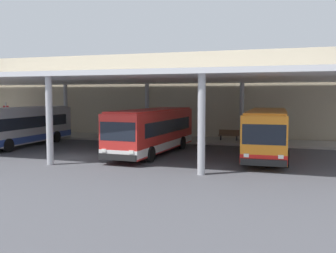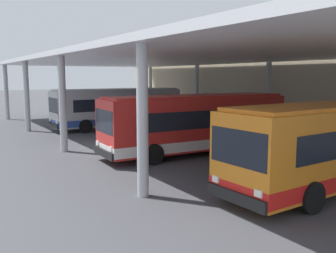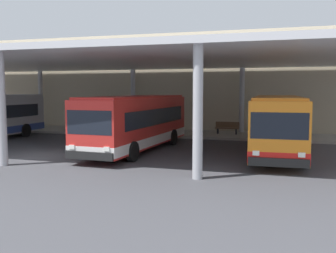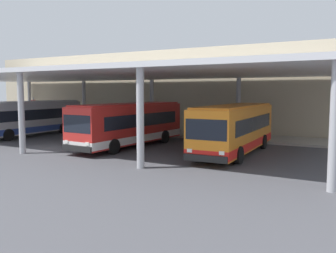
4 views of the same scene
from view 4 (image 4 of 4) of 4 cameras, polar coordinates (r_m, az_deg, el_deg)
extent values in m
plane|color=#47474C|center=(27.05, -17.87, -3.28)|extent=(200.00, 200.00, 0.00)
cube|color=#A39E93|center=(35.98, -4.03, -0.74)|extent=(42.00, 4.50, 0.18)
cube|color=#C1B293|center=(38.52, -1.40, 5.74)|extent=(48.00, 1.60, 8.30)
cube|color=silver|center=(30.77, -10.57, 8.02)|extent=(40.00, 17.00, 0.30)
cylinder|color=#B2B2B7|center=(49.59, -21.07, 3.57)|extent=(0.40, 0.40, 5.25)
cylinder|color=#B2B2B7|center=(42.88, -13.14, 3.54)|extent=(0.40, 0.40, 5.25)
cylinder|color=#B2B2B7|center=(25.16, -22.22, 1.94)|extent=(0.40, 0.40, 5.25)
cylinder|color=#B2B2B7|center=(37.26, -2.57, 3.39)|extent=(0.40, 0.40, 5.25)
cylinder|color=#B2B2B7|center=(18.83, -4.42, 1.26)|extent=(0.40, 0.40, 5.25)
cylinder|color=#B2B2B7|center=(33.31, 11.08, 3.04)|extent=(0.40, 0.40, 5.25)
cylinder|color=#B2B2B7|center=(15.71, 24.88, -0.10)|extent=(0.40, 0.40, 5.25)
cube|color=#B7B7BC|center=(34.98, -21.09, 1.37)|extent=(2.60, 10.42, 2.70)
cube|color=#2D4799|center=(35.06, -21.03, -0.26)|extent=(2.62, 10.44, 0.50)
cube|color=black|center=(35.05, -20.92, 1.87)|extent=(2.62, 8.55, 0.90)
cube|color=silver|center=(34.91, -21.17, 3.68)|extent=(2.39, 10.01, 0.12)
cylinder|color=black|center=(32.12, -24.00, -1.23)|extent=(0.29, 1.00, 1.00)
cylinder|color=black|center=(37.87, -18.91, -0.09)|extent=(0.29, 1.00, 1.00)
cylinder|color=black|center=(36.10, -16.29, -0.28)|extent=(0.29, 1.00, 1.00)
cube|color=red|center=(26.54, -6.12, 0.49)|extent=(2.99, 10.51, 2.70)
cube|color=white|center=(26.64, -6.10, -1.65)|extent=(3.01, 10.53, 0.50)
cube|color=black|center=(26.63, -5.93, 1.16)|extent=(2.94, 8.64, 0.90)
cube|color=black|center=(22.70, -14.19, 0.38)|extent=(2.30, 0.23, 1.10)
cube|color=black|center=(22.82, -14.27, -3.39)|extent=(2.45, 0.28, 0.36)
cube|color=red|center=(26.45, -6.15, 3.53)|extent=(2.77, 10.08, 0.12)
cube|color=yellow|center=(22.66, -14.19, 2.45)|extent=(1.75, 0.20, 0.28)
cube|color=white|center=(23.43, -15.79, -2.33)|extent=(0.28, 0.09, 0.20)
cube|color=white|center=(22.14, -12.66, -2.71)|extent=(0.28, 0.09, 0.20)
cylinder|color=black|center=(25.09, -12.87, -2.67)|extent=(0.33, 1.01, 1.00)
cylinder|color=black|center=(23.43, -8.61, -3.17)|extent=(0.33, 1.01, 1.00)
cylinder|color=black|center=(29.66, -4.54, -1.29)|extent=(0.33, 1.01, 1.00)
cylinder|color=black|center=(28.28, -0.55, -1.61)|extent=(0.33, 1.01, 1.00)
cube|color=orange|center=(23.70, 10.59, -0.18)|extent=(2.86, 10.48, 2.70)
cube|color=red|center=(23.82, 10.54, -2.57)|extent=(2.88, 10.50, 0.50)
cube|color=black|center=(23.82, 10.70, 0.57)|extent=(2.83, 8.61, 0.90)
cube|color=black|center=(18.82, 6.06, -0.52)|extent=(2.30, 0.20, 1.10)
cube|color=black|center=(18.96, 5.92, -5.05)|extent=(2.45, 0.24, 0.36)
cube|color=orange|center=(23.61, 10.65, 3.23)|extent=(2.64, 10.06, 0.12)
cube|color=yellow|center=(18.78, 6.12, 1.98)|extent=(1.75, 0.18, 0.28)
cube|color=white|center=(19.24, 3.44, -3.82)|extent=(0.28, 0.09, 0.20)
cube|color=white|center=(18.60, 8.53, -4.20)|extent=(0.28, 0.09, 0.20)
cylinder|color=black|center=(21.26, 4.83, -4.02)|extent=(0.31, 1.01, 1.00)
cylinder|color=black|center=(20.46, 11.20, -4.49)|extent=(0.31, 1.01, 1.00)
cylinder|color=black|center=(26.92, 9.81, -2.06)|extent=(0.31, 1.01, 1.00)
cylinder|color=black|center=(26.29, 14.91, -2.35)|extent=(0.31, 1.01, 1.00)
cube|color=brown|center=(32.11, 8.54, -0.58)|extent=(1.80, 0.44, 0.08)
cube|color=brown|center=(32.27, 8.67, -0.11)|extent=(1.80, 0.06, 0.44)
cube|color=#2D2D33|center=(32.39, 7.37, -0.91)|extent=(0.10, 0.36, 0.45)
cube|color=#2D2D33|center=(31.90, 9.70, -1.05)|extent=(0.10, 0.36, 0.45)
cylinder|color=#33383D|center=(31.09, 13.86, -0.88)|extent=(0.48, 0.48, 0.90)
cylinder|color=black|center=(31.04, 13.88, 0.02)|extent=(0.52, 0.52, 0.08)
cylinder|color=#B2B2B7|center=(45.13, -20.50, 2.35)|extent=(0.12, 0.12, 3.20)
cube|color=#B22323|center=(45.10, -20.54, 2.84)|extent=(0.70, 0.04, 1.80)
camera|label=1|loc=(7.07, -94.78, 0.60)|focal=41.37mm
camera|label=2|loc=(9.66, 33.66, 5.33)|focal=39.89mm
camera|label=3|loc=(7.32, -52.11, -0.72)|focal=40.76mm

